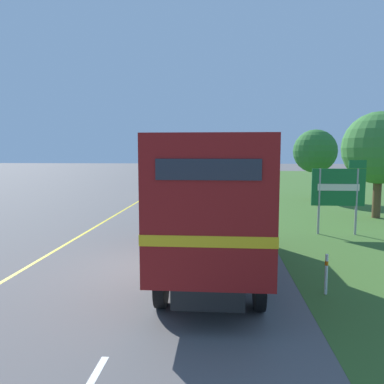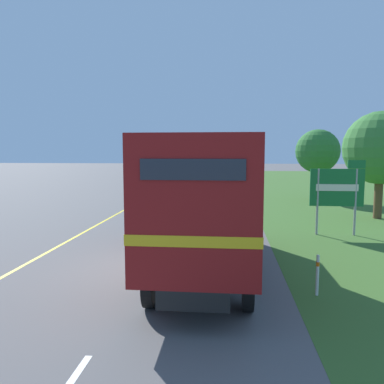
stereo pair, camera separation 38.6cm
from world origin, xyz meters
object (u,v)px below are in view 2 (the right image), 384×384
object	(u,v)px
lead_car_black_ahead	(228,171)
roadside_tree_mid	(318,151)
lead_car_blue_ahead	(201,167)
roadside_tree_near	(381,148)
horse_trailer_truck	(206,200)
delineator_post	(317,274)
lead_car_white	(176,181)
highway_sign	(338,189)

from	to	relation	value
lead_car_black_ahead	roadside_tree_mid	distance (m)	20.29
lead_car_blue_ahead	roadside_tree_near	distance (m)	39.73
horse_trailer_truck	delineator_post	xyz separation A→B (m)	(2.65, -1.41, -1.50)
lead_car_blue_ahead	roadside_tree_near	size ratio (longest dim) A/B	0.82
lead_car_white	lead_car_black_ahead	size ratio (longest dim) A/B	0.91
horse_trailer_truck	roadside_tree_mid	world-z (taller)	roadside_tree_mid
lead_car_black_ahead	highway_sign	world-z (taller)	highway_sign
lead_car_blue_ahead	horse_trailer_truck	bearing A→B (deg)	-85.67
horse_trailer_truck	lead_car_blue_ahead	size ratio (longest dim) A/B	1.85
lead_car_white	highway_sign	bearing A→B (deg)	-58.15
lead_car_white	delineator_post	world-z (taller)	lead_car_white
highway_sign	roadside_tree_near	xyz separation A→B (m)	(3.11, 4.08, 1.64)
roadside_tree_near	roadside_tree_mid	bearing A→B (deg)	101.87
lead_car_black_ahead	roadside_tree_near	world-z (taller)	roadside_tree_near
lead_car_black_ahead	lead_car_blue_ahead	size ratio (longest dim) A/B	1.01
highway_sign	lead_car_blue_ahead	bearing A→B (deg)	101.39
horse_trailer_truck	lead_car_blue_ahead	distance (m)	47.33
lead_car_white	lead_car_black_ahead	world-z (taller)	lead_car_white
horse_trailer_truck	lead_car_blue_ahead	xyz separation A→B (m)	(-3.57, 47.19, -1.03)
highway_sign	delineator_post	bearing A→B (deg)	-108.75
horse_trailer_truck	highway_sign	world-z (taller)	horse_trailer_truck
horse_trailer_truck	lead_car_blue_ahead	bearing A→B (deg)	94.33
horse_trailer_truck	lead_car_white	distance (m)	19.02
lead_car_black_ahead	highway_sign	distance (m)	30.48
lead_car_blue_ahead	roadside_tree_mid	xyz separation A→B (m)	(10.13, -31.07, 2.37)
lead_car_black_ahead	horse_trailer_truck	bearing A→B (deg)	-90.79
lead_car_blue_ahead	delineator_post	bearing A→B (deg)	-82.70
lead_car_black_ahead	roadside_tree_near	bearing A→B (deg)	-73.94
highway_sign	roadside_tree_mid	distance (m)	11.16
horse_trailer_truck	roadside_tree_mid	xyz separation A→B (m)	(6.55, 16.11, 1.34)
lead_car_white	lead_car_black_ahead	xyz separation A→B (m)	(3.98, 16.66, -0.00)
delineator_post	highway_sign	bearing A→B (deg)	71.25
lead_car_white	roadside_tree_near	distance (m)	15.05
horse_trailer_truck	lead_car_white	bearing A→B (deg)	100.60
roadside_tree_mid	lead_car_blue_ahead	bearing A→B (deg)	108.05
horse_trailer_truck	lead_car_blue_ahead	world-z (taller)	horse_trailer_truck
highway_sign	delineator_post	world-z (taller)	highway_sign
horse_trailer_truck	roadside_tree_near	world-z (taller)	roadside_tree_near
horse_trailer_truck	delineator_post	world-z (taller)	horse_trailer_truck
lead_car_blue_ahead	highway_sign	world-z (taller)	highway_sign
delineator_post	lead_car_black_ahead	bearing A→B (deg)	93.37
lead_car_white	lead_car_black_ahead	distance (m)	17.13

